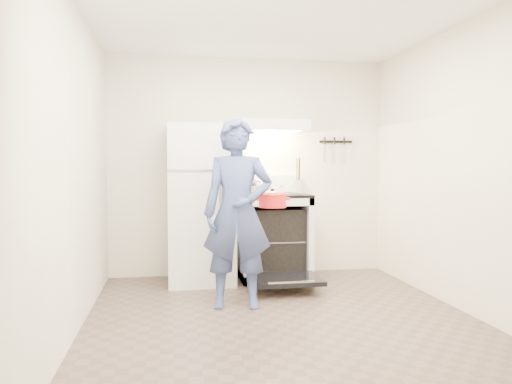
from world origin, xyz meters
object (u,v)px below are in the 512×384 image
(person, at_px, (238,213))
(tea_kettle, at_px, (248,181))
(refrigerator, at_px, (201,204))
(dutch_oven, at_px, (272,201))
(stove_body, at_px, (274,238))

(person, bearing_deg, tea_kettle, 84.51)
(refrigerator, height_order, dutch_oven, refrigerator)
(refrigerator, xyz_separation_m, stove_body, (0.81, 0.02, -0.39))
(refrigerator, distance_m, tea_kettle, 0.62)
(stove_body, xyz_separation_m, person, (-0.54, -1.03, 0.38))
(tea_kettle, distance_m, dutch_oven, 0.98)
(stove_body, bearing_deg, tea_kettle, 153.32)
(dutch_oven, bearing_deg, stove_body, 77.52)
(tea_kettle, distance_m, person, 1.23)
(person, relative_size, dutch_oven, 5.16)
(refrigerator, bearing_deg, tea_kettle, 16.05)
(refrigerator, bearing_deg, person, -75.08)
(tea_kettle, bearing_deg, refrigerator, -163.95)
(stove_body, distance_m, tea_kettle, 0.70)
(dutch_oven, bearing_deg, tea_kettle, 94.66)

